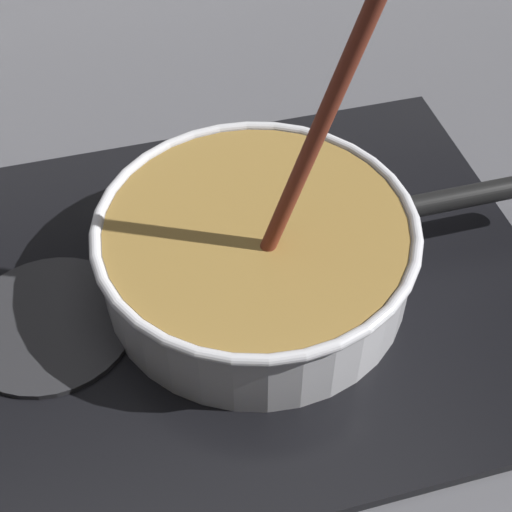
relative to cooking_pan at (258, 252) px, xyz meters
name	(u,v)px	position (x,y,z in m)	size (l,w,h in m)	color
ground	(181,389)	(-0.09, -0.08, -0.08)	(2.40, 1.60, 0.04)	#4C4C51
hob_plate	(256,287)	(0.00, 0.00, -0.05)	(0.56, 0.48, 0.01)	black
burner_ring	(256,280)	(0.00, 0.00, -0.04)	(0.18, 0.18, 0.01)	#592D0C
spare_burner	(49,323)	(-0.20, 0.00, -0.04)	(0.16, 0.16, 0.01)	#262628
cooking_pan	(258,252)	(0.00, 0.00, 0.00)	(0.47, 0.30, 0.32)	silver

